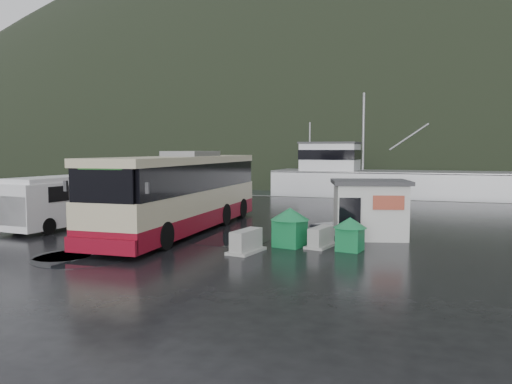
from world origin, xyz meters
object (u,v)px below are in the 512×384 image
(dome_tent, at_px, (124,244))
(fishing_trawler, at_px, (396,193))
(white_van, at_px, (63,228))
(jersey_barrier_b, at_px, (321,247))
(coach_bus, at_px, (183,231))
(waste_bin_right, at_px, (350,251))
(ticket_kiosk, at_px, (369,238))
(jersey_barrier_a, at_px, (246,252))
(waste_bin_left, at_px, (290,246))

(dome_tent, height_order, fishing_trawler, fishing_trawler)
(white_van, relative_size, jersey_barrier_b, 3.85)
(coach_bus, distance_m, waste_bin_right, 8.62)
(ticket_kiosk, height_order, jersey_barrier_b, ticket_kiosk)
(jersey_barrier_a, relative_size, fishing_trawler, 0.07)
(coach_bus, distance_m, dome_tent, 3.94)
(waste_bin_right, distance_m, ticket_kiosk, 3.14)
(waste_bin_right, xyz_separation_m, fishing_trawler, (0.29, 27.89, 0.00))
(coach_bus, bearing_deg, ticket_kiosk, 3.76)
(dome_tent, bearing_deg, jersey_barrier_b, 14.57)
(waste_bin_left, distance_m, jersey_barrier_b, 1.25)
(white_van, bearing_deg, coach_bus, 15.25)
(ticket_kiosk, xyz_separation_m, fishing_trawler, (-0.13, 24.78, 0.00))
(dome_tent, relative_size, jersey_barrier_b, 1.61)
(ticket_kiosk, xyz_separation_m, jersey_barrier_b, (-1.63, -2.70, 0.00))
(coach_bus, bearing_deg, waste_bin_left, -21.91)
(ticket_kiosk, bearing_deg, waste_bin_left, -147.77)
(jersey_barrier_a, bearing_deg, waste_bin_right, 23.05)
(white_van, relative_size, ticket_kiosk, 1.90)
(waste_bin_left, height_order, fishing_trawler, fishing_trawler)
(waste_bin_right, relative_size, fishing_trawler, 0.05)
(ticket_kiosk, bearing_deg, waste_bin_right, -112.09)
(white_van, xyz_separation_m, dome_tent, (5.41, -2.81, 0.00))
(dome_tent, distance_m, fishing_trawler, 30.95)
(fishing_trawler, bearing_deg, white_van, -118.22)
(jersey_barrier_a, bearing_deg, white_van, 165.62)
(waste_bin_right, bearing_deg, jersey_barrier_a, -156.95)
(dome_tent, relative_size, fishing_trawler, 0.10)
(ticket_kiosk, xyz_separation_m, jersey_barrier_a, (-4.12, -4.68, 0.00))
(dome_tent, bearing_deg, white_van, 152.58)
(white_van, bearing_deg, fishing_trawler, 66.52)
(jersey_barrier_a, xyz_separation_m, fishing_trawler, (3.99, 29.46, 0.00))
(waste_bin_right, bearing_deg, fishing_trawler, 89.41)
(waste_bin_left, height_order, ticket_kiosk, ticket_kiosk)
(jersey_barrier_b, xyz_separation_m, fishing_trawler, (1.50, 27.48, 0.00))
(waste_bin_right, height_order, ticket_kiosk, ticket_kiosk)
(dome_tent, bearing_deg, jersey_barrier_a, 0.54)
(jersey_barrier_b, bearing_deg, dome_tent, -165.43)
(white_van, bearing_deg, waste_bin_left, 0.27)
(coach_bus, distance_m, ticket_kiosk, 8.78)
(jersey_barrier_a, bearing_deg, waste_bin_left, 52.73)
(waste_bin_left, bearing_deg, dome_tent, -165.40)
(waste_bin_left, relative_size, jersey_barrier_b, 0.97)
(waste_bin_left, distance_m, waste_bin_right, 2.43)
(white_van, relative_size, waste_bin_right, 4.78)
(jersey_barrier_b, bearing_deg, jersey_barrier_a, -141.40)
(waste_bin_left, xyz_separation_m, fishing_trawler, (2.71, 27.79, 0.00))
(coach_bus, bearing_deg, jersey_barrier_b, -16.37)
(coach_bus, xyz_separation_m, jersey_barrier_a, (4.62, -3.82, 0.00))
(ticket_kiosk, bearing_deg, dome_tent, -167.81)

